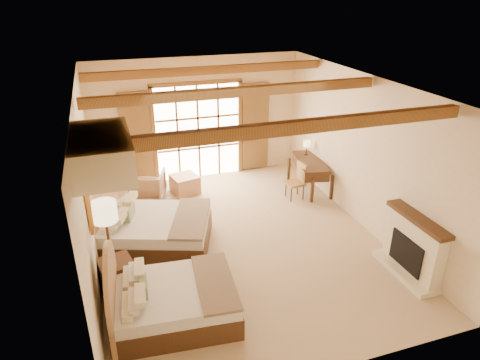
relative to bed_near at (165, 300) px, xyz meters
name	(u,v)px	position (x,y,z in m)	size (l,w,h in m)	color
floor	(239,240)	(1.79, 1.82, -0.38)	(7.00, 7.00, 0.00)	tan
wall_back	(197,119)	(1.79, 5.32, 1.22)	(5.50, 5.50, 0.00)	beige
wall_left	(87,188)	(-0.96, 1.82, 1.22)	(7.00, 7.00, 0.00)	beige
wall_right	(364,153)	(4.54, 1.82, 1.22)	(7.00, 7.00, 0.00)	beige
ceiling	(239,85)	(1.79, 1.82, 2.82)	(7.00, 7.00, 0.00)	#A86633
ceiling_beams	(239,92)	(1.79, 1.82, 2.70)	(5.39, 4.60, 0.18)	olive
french_doors	(198,133)	(1.79, 5.26, 0.87)	(3.95, 0.08, 2.60)	white
fireplace	(412,249)	(4.39, -0.18, 0.13)	(0.46, 1.40, 1.16)	beige
painting	(89,199)	(-0.92, 1.07, 1.37)	(0.06, 0.95, 0.75)	orange
canopy_valance	(102,152)	(-0.61, -0.18, 2.57)	(0.70, 1.40, 0.45)	beige
bed_near	(165,300)	(0.00, 0.00, 0.00)	(2.03, 1.60, 1.25)	#443017
bed_far	(147,229)	(0.00, 2.16, 0.04)	(2.60, 2.20, 1.39)	#443017
nightstand	(117,278)	(-0.67, 0.89, -0.06)	(0.53, 0.53, 0.64)	#443017
floor_lamp	(105,218)	(-0.71, 0.78, 1.16)	(0.38, 0.38, 1.81)	#3C2B19
armchair	(148,186)	(0.27, 4.30, -0.02)	(0.77, 0.79, 0.72)	#9F7552
ottoman	(185,184)	(1.19, 4.41, -0.16)	(0.62, 0.62, 0.45)	#B17C59
desk	(310,174)	(4.25, 3.57, 0.05)	(0.95, 1.57, 0.79)	#443017
desk_chair	(296,187)	(3.71, 3.23, -0.10)	(0.45, 0.44, 0.91)	#A47740
desk_lamp	(307,144)	(4.34, 3.99, 0.70)	(0.19, 0.19, 0.37)	#3C2B19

